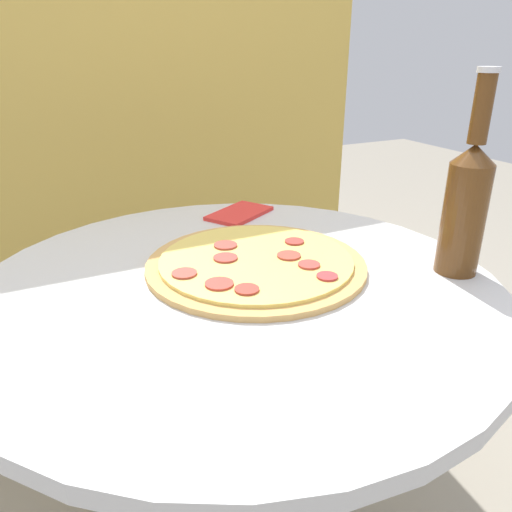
# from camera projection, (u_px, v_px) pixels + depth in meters

# --- Properties ---
(table) EXTENTS (0.83, 0.83, 0.71)m
(table) POSITION_uv_depth(u_px,v_px,m) (238.00, 385.00, 0.86)
(table) COLOR silver
(table) RESTS_ON ground_plane
(fence_panel) EXTENTS (1.41, 0.04, 1.50)m
(fence_panel) POSITION_uv_depth(u_px,v_px,m) (127.00, 164.00, 1.37)
(fence_panel) COLOR gold
(fence_panel) RESTS_ON ground_plane
(pizza) EXTENTS (0.36, 0.36, 0.02)m
(pizza) POSITION_uv_depth(u_px,v_px,m) (256.00, 263.00, 0.83)
(pizza) COLOR tan
(pizza) RESTS_ON table
(beer_bottle) EXTENTS (0.07, 0.07, 0.31)m
(beer_bottle) POSITION_uv_depth(u_px,v_px,m) (466.00, 202.00, 0.77)
(beer_bottle) COLOR #563314
(beer_bottle) RESTS_ON table
(napkin) EXTENTS (0.17, 0.15, 0.01)m
(napkin) POSITION_uv_depth(u_px,v_px,m) (239.00, 213.00, 1.08)
(napkin) COLOR red
(napkin) RESTS_ON table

